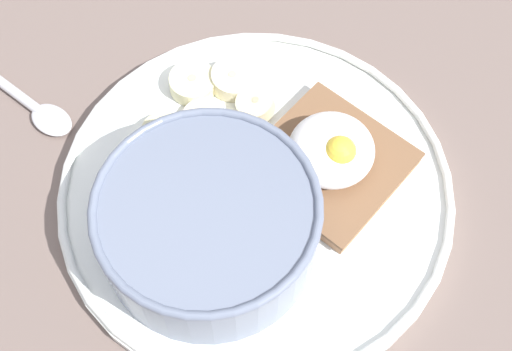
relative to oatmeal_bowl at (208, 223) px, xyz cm
name	(u,v)px	position (x,y,z in cm)	size (l,w,h in cm)	color
ground_plane	(256,202)	(4.70, -1.68, -4.82)	(120.00, 120.00, 2.00)	#6E5C55
plate	(256,191)	(4.70, -1.68, -3.03)	(27.94, 27.94, 1.60)	white
oatmeal_bowl	(208,223)	(0.00, 0.00, 0.00)	(14.58, 14.58, 5.50)	slate
toast_slice	(329,164)	(7.93, -6.05, -2.13)	(12.57, 12.57, 1.24)	brown
poached_egg	(332,150)	(7.87, -6.12, -0.12)	(6.04, 5.98, 3.36)	white
banana_slice_front	(202,117)	(8.90, 3.90, -2.24)	(3.46, 3.54, 1.36)	#F7E6C3
banana_slice_left	(233,80)	(12.68, 2.85, -2.07)	(3.74, 3.85, 1.67)	beige
banana_slice_back	(193,83)	(11.46, 5.62, -2.15)	(4.12, 4.15, 1.41)	beige
banana_slice_right	(165,132)	(6.69, 5.93, -2.11)	(4.15, 4.04, 1.77)	beige
banana_slice_inner	(255,105)	(11.06, 0.48, -2.09)	(4.09, 4.12, 1.72)	beige
spoon	(26,100)	(6.72, 17.63, -3.42)	(5.82, 12.34, 0.80)	silver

